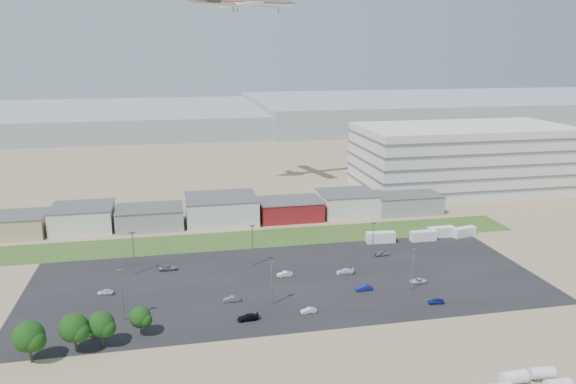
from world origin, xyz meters
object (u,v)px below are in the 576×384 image
object	(u,v)px
parked_car_4	(232,299)
parked_car_5	(105,292)
parked_car_0	(418,281)
parked_car_10	(100,333)
parked_car_8	(382,253)
storage_tank_nw	(514,377)
parked_car_2	(436,301)
airliner	(243,2)
parked_car_9	(168,268)
parked_car_7	(285,274)
parked_car_13	(309,310)
parked_car_1	(364,288)
parked_car_3	(248,317)
box_trailer_a	(381,237)
parked_car_12	(345,271)

from	to	relation	value
parked_car_4	parked_car_5	world-z (taller)	parked_car_4
parked_car_0	parked_car_10	xyz separation A→B (m)	(-70.34, -10.85, 0.04)
parked_car_0	parked_car_5	world-z (taller)	parked_car_5
parked_car_10	parked_car_8	bearing A→B (deg)	-63.55
storage_tank_nw	parked_car_2	world-z (taller)	storage_tank_nw
airliner	parked_car_0	distance (m)	122.91
parked_car_9	airliner	bearing A→B (deg)	-19.74
parked_car_2	parked_car_7	size ratio (longest dim) A/B	0.90
parked_car_0	parked_car_13	distance (m)	30.41
airliner	parked_car_10	bearing A→B (deg)	-126.17
parked_car_4	parked_car_10	world-z (taller)	parked_car_4
storage_tank_nw	parked_car_10	size ratio (longest dim) A/B	1.09
parked_car_1	parked_car_8	world-z (taller)	parked_car_1
parked_car_1	parked_car_3	size ratio (longest dim) A/B	0.91
airliner	parked_car_8	distance (m)	108.11
box_trailer_a	parked_car_4	distance (m)	54.60
parked_car_7	parked_car_5	bearing A→B (deg)	-92.65
parked_car_2	parked_car_8	bearing A→B (deg)	-175.07
storage_tank_nw	parked_car_2	distance (m)	30.59
box_trailer_a	parked_car_8	size ratio (longest dim) A/B	2.15
parked_car_2	parked_car_10	xyz separation A→B (m)	(-69.52, 0.22, -0.01)
parked_car_12	parked_car_10	bearing A→B (deg)	-63.68
storage_tank_nw	box_trailer_a	size ratio (longest dim) A/B	0.54
parked_car_7	parked_car_10	xyz separation A→B (m)	(-40.49, -21.10, -0.05)
parked_car_8	parked_car_10	distance (m)	74.84
storage_tank_nw	parked_car_9	distance (m)	82.83
parked_car_13	parked_car_9	bearing A→B (deg)	-142.82
parked_car_1	parked_car_13	world-z (taller)	parked_car_1
parked_car_8	parked_car_13	bearing A→B (deg)	135.28
parked_car_2	parked_car_13	world-z (taller)	parked_car_2
parked_car_4	parked_car_7	size ratio (longest dim) A/B	0.98
parked_car_2	parked_car_1	bearing A→B (deg)	-123.23
parked_car_3	parked_car_8	size ratio (longest dim) A/B	1.15
airliner	parked_car_7	size ratio (longest dim) A/B	11.64
parked_car_3	parked_car_4	bearing A→B (deg)	-170.32
storage_tank_nw	parked_car_4	xyz separation A→B (m)	(-41.69, 40.55, -0.70)
parked_car_7	storage_tank_nw	bearing A→B (deg)	22.83
parked_car_3	parked_car_5	size ratio (longest dim) A/B	1.23
parked_car_5	parked_car_7	distance (m)	41.41
airliner	parked_car_5	distance (m)	121.24
parked_car_12	parked_car_2	bearing A→B (deg)	42.29
parked_car_5	parked_car_9	distance (m)	18.14
parked_car_5	parked_car_9	bearing A→B (deg)	137.63
parked_car_3	parked_car_7	xyz separation A→B (m)	(11.77, 20.66, -0.00)
parked_car_3	parked_car_10	world-z (taller)	parked_car_3
parked_car_4	parked_car_13	xyz separation A→B (m)	(15.06, -8.69, -0.06)
parked_car_12	parked_car_9	bearing A→B (deg)	-98.21
storage_tank_nw	parked_car_9	xyz separation A→B (m)	(-55.22, 61.73, -0.68)
storage_tank_nw	parked_car_10	distance (m)	74.80
airliner	parked_car_10	world-z (taller)	airliner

